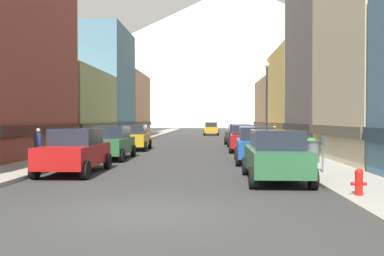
% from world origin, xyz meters
% --- Properties ---
extents(ground_plane, '(400.00, 400.00, 0.00)m').
position_xyz_m(ground_plane, '(0.00, 0.00, 0.00)').
color(ground_plane, '#303030').
extents(sidewalk_left, '(2.50, 100.00, 0.15)m').
position_xyz_m(sidewalk_left, '(-6.25, 35.00, 0.07)').
color(sidewalk_left, gray).
rests_on(sidewalk_left, ground).
extents(sidewalk_right, '(2.50, 100.00, 0.15)m').
position_xyz_m(sidewalk_right, '(6.25, 35.00, 0.07)').
color(sidewalk_right, gray).
rests_on(sidewalk_right, ground).
extents(storefront_left_2, '(6.67, 11.48, 6.24)m').
position_xyz_m(storefront_left_2, '(-10.68, 25.37, 3.00)').
color(storefront_left_2, '#8C9966').
rests_on(storefront_left_2, ground).
extents(storefront_left_3, '(9.71, 9.89, 11.91)m').
position_xyz_m(storefront_left_3, '(-12.20, 36.16, 5.78)').
color(storefront_left_3, slate).
rests_on(storefront_left_3, ground).
extents(storefront_left_4, '(6.76, 12.52, 8.33)m').
position_xyz_m(storefront_left_4, '(-10.73, 47.61, 4.01)').
color(storefront_left_4, tan).
rests_on(storefront_left_4, ground).
extents(storefront_right_2, '(8.42, 9.40, 11.92)m').
position_xyz_m(storefront_right_2, '(11.56, 20.35, 5.78)').
color(storefront_right_2, '#66605B').
rests_on(storefront_right_2, ground).
extents(storefront_right_3, '(6.60, 10.60, 8.59)m').
position_xyz_m(storefront_right_3, '(10.65, 30.46, 4.14)').
color(storefront_right_3, '#D8B259').
rests_on(storefront_right_3, ground).
extents(storefront_right_4, '(9.65, 12.67, 7.02)m').
position_xyz_m(storefront_right_4, '(12.18, 42.38, 3.38)').
color(storefront_right_4, tan).
rests_on(storefront_right_4, ground).
extents(car_left_0, '(2.08, 4.41, 1.78)m').
position_xyz_m(car_left_0, '(-3.80, 6.99, 0.90)').
color(car_left_0, '#9E1111').
rests_on(car_left_0, ground).
extents(car_left_1, '(2.08, 4.41, 1.78)m').
position_xyz_m(car_left_1, '(-3.80, 13.10, 0.90)').
color(car_left_1, '#265933').
rests_on(car_left_1, ground).
extents(car_left_2, '(2.23, 4.48, 1.78)m').
position_xyz_m(car_left_2, '(-3.80, 20.02, 0.90)').
color(car_left_2, '#B28419').
rests_on(car_left_2, ground).
extents(car_right_0, '(2.11, 4.42, 1.78)m').
position_xyz_m(car_right_0, '(3.80, 5.08, 0.90)').
color(car_right_0, '#265933').
rests_on(car_right_0, ground).
extents(car_right_1, '(2.22, 4.47, 1.78)m').
position_xyz_m(car_right_1, '(3.80, 11.45, 0.90)').
color(car_right_1, '#19478C').
rests_on(car_right_1, ground).
extents(car_right_2, '(2.22, 4.47, 1.78)m').
position_xyz_m(car_right_2, '(3.80, 18.78, 0.90)').
color(car_right_2, '#9E1111').
rests_on(car_right_2, ground).
extents(car_right_3, '(2.22, 4.47, 1.78)m').
position_xyz_m(car_right_3, '(3.80, 24.94, 0.90)').
color(car_right_3, black).
rests_on(car_right_3, ground).
extents(car_driving_0, '(2.06, 4.40, 1.78)m').
position_xyz_m(car_driving_0, '(1.60, 49.18, 0.90)').
color(car_driving_0, '#B28419').
rests_on(car_driving_0, ground).
extents(fire_hydrant_near, '(0.40, 0.22, 0.70)m').
position_xyz_m(fire_hydrant_near, '(5.45, 1.66, 0.53)').
color(fire_hydrant_near, red).
rests_on(fire_hydrant_near, sidewalk_right).
extents(parking_meter_near, '(0.14, 0.10, 1.33)m').
position_xyz_m(parking_meter_near, '(5.75, 6.45, 1.01)').
color(parking_meter_near, '#595960').
rests_on(parking_meter_near, sidewalk_right).
extents(trash_bin_right, '(0.59, 0.59, 0.98)m').
position_xyz_m(trash_bin_right, '(6.35, 10.44, 0.64)').
color(trash_bin_right, '#4C5156').
rests_on(trash_bin_right, sidewalk_right).
extents(potted_plant_0, '(0.71, 0.71, 0.95)m').
position_xyz_m(potted_plant_0, '(-7.00, 15.92, 0.67)').
color(potted_plant_0, '#4C4C51').
rests_on(potted_plant_0, sidewalk_left).
extents(potted_plant_1, '(0.75, 0.75, 1.01)m').
position_xyz_m(potted_plant_1, '(7.00, 13.70, 0.72)').
color(potted_plant_1, '#4C4C51').
rests_on(potted_plant_1, sidewalk_right).
extents(pedestrian_0, '(0.36, 0.36, 1.60)m').
position_xyz_m(pedestrian_0, '(-6.25, 9.33, 0.89)').
color(pedestrian_0, navy).
rests_on(pedestrian_0, sidewalk_left).
extents(pedestrian_1, '(0.36, 0.36, 1.53)m').
position_xyz_m(pedestrian_1, '(6.25, 21.95, 0.85)').
color(pedestrian_1, maroon).
rests_on(pedestrian_1, sidewalk_right).
extents(streetlamp_right, '(0.36, 0.36, 5.86)m').
position_xyz_m(streetlamp_right, '(5.35, 19.44, 3.99)').
color(streetlamp_right, black).
rests_on(streetlamp_right, sidewalk_right).
extents(mountain_backdrop, '(321.68, 321.68, 87.01)m').
position_xyz_m(mountain_backdrop, '(17.58, 260.00, 43.50)').
color(mountain_backdrop, silver).
rests_on(mountain_backdrop, ground).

